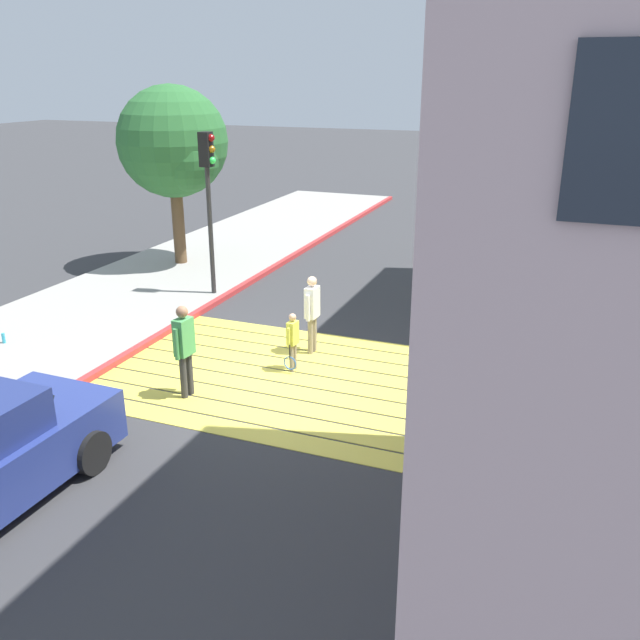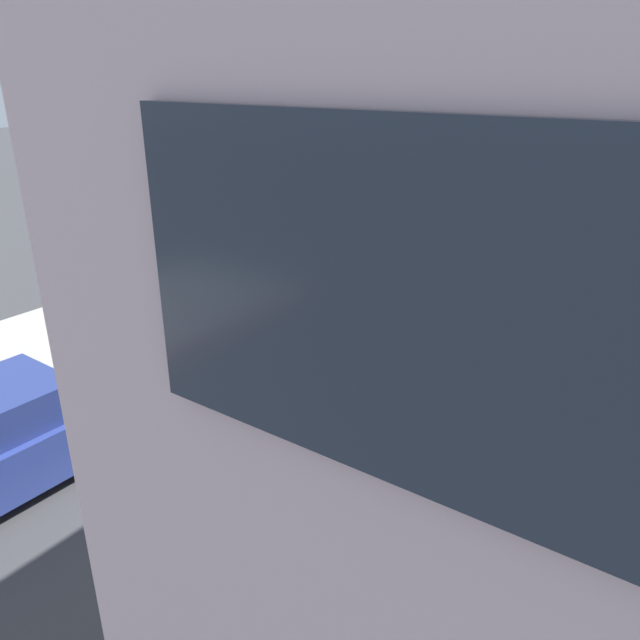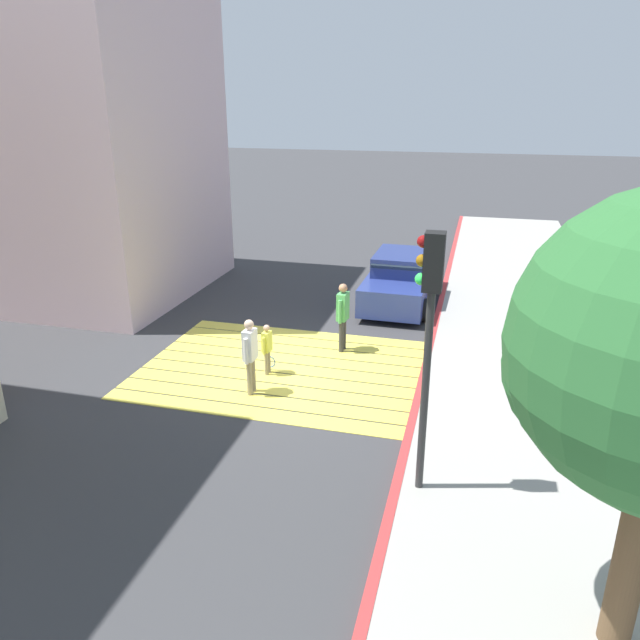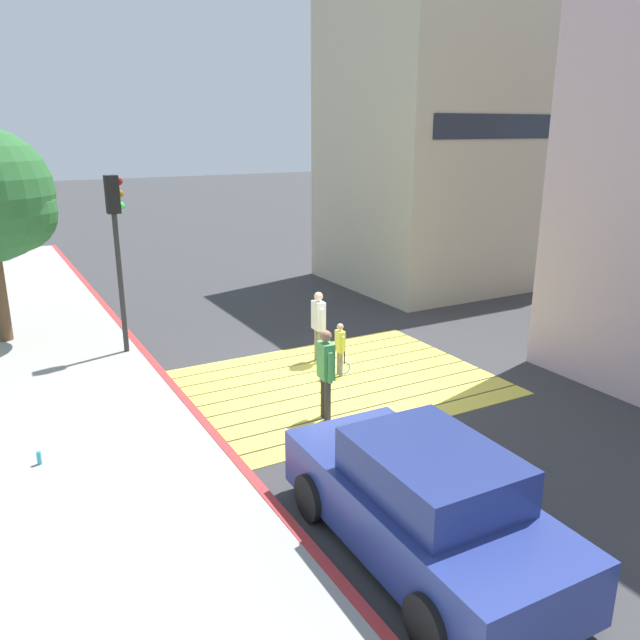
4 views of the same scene
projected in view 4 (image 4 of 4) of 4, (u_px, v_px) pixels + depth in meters
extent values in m
plane|color=#38383A|center=(340.00, 383.00, 13.64)|extent=(120.00, 120.00, 0.00)
cube|color=#EAD64C|center=(400.00, 422.00, 11.80)|extent=(6.40, 0.50, 0.01)
cube|color=#EAD64C|center=(383.00, 411.00, 12.26)|extent=(6.40, 0.50, 0.01)
cube|color=#EAD64C|center=(368.00, 401.00, 12.72)|extent=(6.40, 0.50, 0.01)
cube|color=#EAD64C|center=(353.00, 391.00, 13.18)|extent=(6.40, 0.50, 0.01)
cube|color=#EAD64C|center=(340.00, 383.00, 13.64)|extent=(6.40, 0.50, 0.01)
cube|color=#EAD64C|center=(327.00, 374.00, 14.10)|extent=(6.40, 0.50, 0.01)
cube|color=#EAD64C|center=(315.00, 366.00, 14.56)|extent=(6.40, 0.50, 0.01)
cube|color=#EAD64C|center=(304.00, 359.00, 15.02)|extent=(6.40, 0.50, 0.01)
cube|color=#EAD64C|center=(294.00, 352.00, 15.48)|extent=(6.40, 0.50, 0.01)
cube|color=#9E9B93|center=(62.00, 440.00, 11.02)|extent=(4.80, 40.00, 0.12)
cube|color=#BC3333|center=(193.00, 411.00, 12.11)|extent=(0.16, 40.00, 0.13)
cube|color=beige|center=(456.00, 141.00, 21.74)|extent=(8.00, 6.00, 9.59)
cube|color=#232B38|center=(523.00, 126.00, 19.07)|extent=(6.80, 0.03, 0.70)
cube|color=navy|center=(422.00, 513.00, 8.03)|extent=(1.88, 4.33, 0.80)
cube|color=navy|center=(432.00, 470.00, 7.70)|extent=(1.57, 2.09, 0.60)
cube|color=#1E2833|center=(389.00, 443.00, 8.50)|extent=(1.48, 0.36, 0.49)
cylinder|color=black|center=(415.00, 467.00, 9.63)|extent=(0.23, 0.66, 0.66)
cylinder|color=black|center=(311.00, 497.00, 8.84)|extent=(0.23, 0.66, 0.66)
cylinder|color=black|center=(551.00, 570.00, 7.37)|extent=(0.23, 0.66, 0.66)
cylinder|color=black|center=(429.00, 624.00, 6.58)|extent=(0.23, 0.66, 0.66)
cylinder|color=#2D2D2D|center=(121.00, 287.00, 14.77)|extent=(0.12, 0.12, 3.40)
cube|color=black|center=(112.00, 194.00, 14.15)|extent=(0.28, 0.28, 0.84)
sphere|color=maroon|center=(118.00, 181.00, 14.14)|extent=(0.18, 0.18, 0.18)
sphere|color=#956310|center=(120.00, 194.00, 14.22)|extent=(0.18, 0.18, 0.18)
sphere|color=#35FF59|center=(121.00, 206.00, 14.30)|extent=(0.18, 0.18, 0.18)
sphere|color=#2D6B33|center=(15.00, 212.00, 15.13)|extent=(1.92, 1.92, 1.92)
cylinder|color=#33A5BF|center=(39.00, 458.00, 10.08)|extent=(0.07, 0.07, 0.22)
cylinder|color=#333338|center=(324.00, 397.00, 11.92)|extent=(0.12, 0.12, 0.82)
cylinder|color=#333338|center=(328.00, 400.00, 11.76)|extent=(0.12, 0.12, 0.82)
cube|color=#4CA559|center=(326.00, 361.00, 11.62)|extent=(0.26, 0.38, 0.69)
sphere|color=#9E7051|center=(326.00, 336.00, 11.48)|extent=(0.21, 0.21, 0.21)
cylinder|color=#4CA559|center=(321.00, 360.00, 11.82)|extent=(0.09, 0.09, 0.58)
cylinder|color=#4CA559|center=(330.00, 368.00, 11.45)|extent=(0.09, 0.09, 0.58)
cylinder|color=gray|center=(317.00, 344.00, 14.85)|extent=(0.12, 0.12, 0.79)
cylinder|color=gray|center=(320.00, 346.00, 14.70)|extent=(0.12, 0.12, 0.79)
cube|color=white|center=(318.00, 315.00, 14.56)|extent=(0.23, 0.36, 0.66)
sphere|color=beige|center=(318.00, 296.00, 14.43)|extent=(0.20, 0.20, 0.20)
cylinder|color=white|center=(315.00, 316.00, 14.76)|extent=(0.09, 0.09, 0.56)
cylinder|color=white|center=(322.00, 320.00, 14.41)|extent=(0.09, 0.09, 0.56)
cylinder|color=gray|center=(339.00, 362.00, 14.02)|extent=(0.08, 0.08, 0.56)
cylinder|color=gray|center=(341.00, 364.00, 13.91)|extent=(0.08, 0.08, 0.56)
cube|color=#D8D84C|center=(340.00, 341.00, 13.82)|extent=(0.18, 0.26, 0.47)
sphere|color=tan|center=(340.00, 327.00, 13.72)|extent=(0.15, 0.15, 0.15)
cylinder|color=#D8D84C|center=(337.00, 341.00, 13.97)|extent=(0.06, 0.06, 0.40)
cylinder|color=#D8D84C|center=(343.00, 345.00, 13.70)|extent=(0.06, 0.06, 0.40)
cylinder|color=black|center=(344.00, 358.00, 13.77)|extent=(0.03, 0.03, 0.28)
torus|color=blue|center=(344.00, 368.00, 13.84)|extent=(0.28, 0.06, 0.28)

